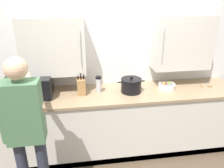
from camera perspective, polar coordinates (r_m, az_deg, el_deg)
back_wall_tiled at (r=3.18m, az=1.64°, el=9.30°), size 3.95×0.44×2.89m
counter_unit at (r=3.25m, az=2.52°, el=-9.68°), size 3.36×0.72×0.94m
microwave_oven at (r=3.04m, az=-21.33°, el=-0.71°), size 0.58×0.40×0.28m
stock_pot at (r=3.00m, az=5.04°, el=-0.34°), size 0.38×0.28×0.22m
knife_block at (r=2.95m, az=-8.02°, el=-0.61°), size 0.11×0.15×0.31m
thermos_flask at (r=2.98m, az=-3.52°, el=-0.06°), size 0.08×0.08×0.23m
wooden_spoon at (r=3.50m, az=23.50°, el=-0.41°), size 0.19×0.17×0.02m
fruit_bowl at (r=3.22m, az=14.11°, el=-0.41°), size 0.24×0.24×0.10m
person_figure at (r=2.25m, az=-21.61°, el=-10.45°), size 0.44×0.62×1.72m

